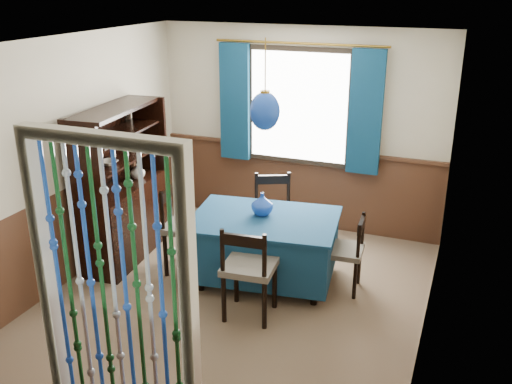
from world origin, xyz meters
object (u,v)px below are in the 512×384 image
at_px(chair_left, 185,226).
at_px(sideboard, 123,207).
at_px(vase_table, 262,205).
at_px(vase_sideboard, 138,170).
at_px(chair_far, 273,213).
at_px(chair_right, 346,251).
at_px(dining_table, 264,244).
at_px(bowl_shelf, 109,162).
at_px(pendant_lamp, 265,111).
at_px(chair_near, 249,269).

bearing_deg(chair_left, sideboard, -101.77).
relative_size(vase_table, vase_sideboard, 1.15).
distance_m(chair_far, chair_right, 1.12).
bearing_deg(chair_left, chair_far, 127.38).
height_order(dining_table, chair_left, chair_left).
distance_m(vase_table, bowl_shelf, 1.66).
relative_size(chair_left, vase_sideboard, 5.12).
height_order(sideboard, vase_sideboard, sideboard).
relative_size(chair_far, sideboard, 0.53).
height_order(chair_left, pendant_lamp, pendant_lamp).
distance_m(chair_near, bowl_shelf, 1.91).
xyz_separation_m(sideboard, vase_table, (1.63, 0.11, 0.22)).
bearing_deg(bowl_shelf, vase_sideboard, 90.00).
xyz_separation_m(dining_table, chair_right, (0.84, 0.12, 0.02)).
xyz_separation_m(chair_near, vase_table, (-0.17, 0.78, 0.32)).
height_order(chair_left, sideboard, sideboard).
relative_size(pendant_lamp, bowl_shelf, 4.32).
distance_m(chair_far, chair_left, 1.06).
relative_size(bowl_shelf, vase_sideboard, 1.06).
bearing_deg(pendant_lamp, bowl_shelf, -169.32).
relative_size(chair_left, vase_table, 4.45).
distance_m(sideboard, vase_table, 1.65).
bearing_deg(vase_table, chair_left, -169.08).
xyz_separation_m(chair_left, pendant_lamp, (0.88, 0.08, 1.31)).
distance_m(chair_near, vase_sideboard, 2.01).
bearing_deg(chair_right, sideboard, 89.19).
bearing_deg(chair_far, sideboard, -0.06).
bearing_deg(sideboard, chair_far, 19.56).
bearing_deg(chair_left, chair_right, 88.55).
relative_size(chair_near, vase_table, 4.38).
xyz_separation_m(chair_right, sideboard, (-2.52, -0.16, 0.17)).
height_order(dining_table, chair_right, chair_right).
relative_size(dining_table, vase_table, 7.44).
bearing_deg(pendant_lamp, vase_sideboard, 172.46).
xyz_separation_m(chair_left, bowl_shelf, (-0.74, -0.22, 0.70)).
xyz_separation_m(chair_right, pendant_lamp, (-0.84, -0.12, 1.39)).
distance_m(dining_table, sideboard, 1.69).
bearing_deg(pendant_lamp, chair_left, -174.63).
relative_size(dining_table, chair_far, 1.75).
distance_m(chair_right, pendant_lamp, 1.63).
bearing_deg(chair_right, dining_table, 93.98).
relative_size(chair_right, vase_sideboard, 4.30).
xyz_separation_m(chair_right, vase_table, (-0.89, -0.05, 0.39)).
bearing_deg(sideboard, pendant_lamp, -4.00).
height_order(chair_far, sideboard, sideboard).
xyz_separation_m(pendant_lamp, bowl_shelf, (-1.62, -0.31, -0.61)).
distance_m(chair_left, vase_sideboard, 0.91).
bearing_deg(dining_table, chair_near, -88.63).
bearing_deg(sideboard, vase_sideboard, 71.29).
xyz_separation_m(chair_left, sideboard, (-0.80, 0.05, 0.09)).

